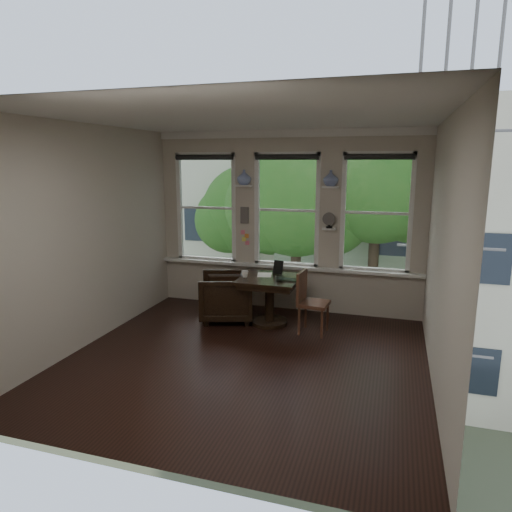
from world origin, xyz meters
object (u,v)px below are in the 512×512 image
(table, at_px, (270,301))
(mug, at_px, (245,274))
(laptop, at_px, (286,280))
(armchair_left, at_px, (226,297))
(side_chair_right, at_px, (314,303))

(table, xyz_separation_m, mug, (-0.37, -0.09, 0.43))
(laptop, xyz_separation_m, mug, (-0.67, 0.04, 0.04))
(table, bearing_deg, mug, -165.77)
(armchair_left, relative_size, side_chair_right, 0.91)
(table, distance_m, laptop, 0.51)
(laptop, distance_m, mug, 0.67)
(mug, bearing_deg, armchair_left, 165.07)
(laptop, bearing_deg, table, 159.80)
(armchair_left, distance_m, side_chair_right, 1.45)
(table, bearing_deg, side_chair_right, -13.36)
(armchair_left, relative_size, mug, 7.52)
(armchair_left, height_order, laptop, laptop)
(armchair_left, bearing_deg, side_chair_right, 65.33)
(table, height_order, armchair_left, armchair_left)
(table, relative_size, side_chair_right, 0.98)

